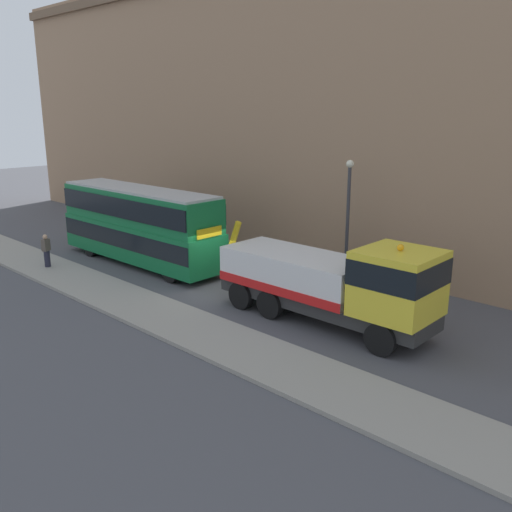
% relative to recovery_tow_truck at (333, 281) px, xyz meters
% --- Properties ---
extents(ground_plane, '(120.00, 120.00, 0.00)m').
position_rel_recovery_tow_truck_xyz_m(ground_plane, '(-6.05, 0.10, -1.76)').
color(ground_plane, '#4C4C51').
extents(near_kerb, '(60.00, 2.80, 0.15)m').
position_rel_recovery_tow_truck_xyz_m(near_kerb, '(-6.05, -4.10, -1.68)').
color(near_kerb, gray).
rests_on(near_kerb, ground_plane).
extents(building_facade, '(60.00, 1.50, 16.00)m').
position_rel_recovery_tow_truck_xyz_m(building_facade, '(-6.05, 7.04, 6.31)').
color(building_facade, '#9E7A5B').
rests_on(building_facade, ground_plane).
extents(recovery_tow_truck, '(10.16, 2.78, 3.67)m').
position_rel_recovery_tow_truck_xyz_m(recovery_tow_truck, '(0.00, 0.00, 0.00)').
color(recovery_tow_truck, '#2D2D2D').
rests_on(recovery_tow_truck, ground_plane).
extents(double_decker_bus, '(11.08, 2.72, 4.06)m').
position_rel_recovery_tow_truck_xyz_m(double_decker_bus, '(-12.62, -0.01, 0.47)').
color(double_decker_bus, '#146B38').
rests_on(double_decker_bus, ground_plane).
extents(pedestrian_onlooker, '(0.40, 0.47, 1.71)m').
position_rel_recovery_tow_truck_xyz_m(pedestrian_onlooker, '(-15.12, -4.06, -0.77)').
color(pedestrian_onlooker, '#232333').
rests_on(pedestrian_onlooker, near_kerb).
extents(street_lamp, '(0.36, 0.36, 5.83)m').
position_rel_recovery_tow_truck_xyz_m(street_lamp, '(-2.73, 4.85, 1.71)').
color(street_lamp, '#38383D').
rests_on(street_lamp, ground_plane).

